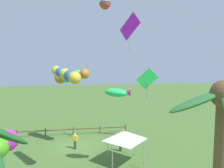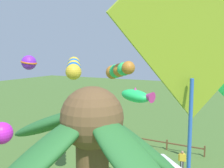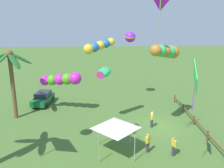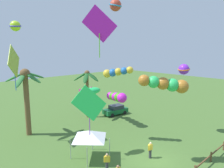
% 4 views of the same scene
% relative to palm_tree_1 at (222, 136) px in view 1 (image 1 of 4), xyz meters
% --- Properties ---
extents(ground_plane, '(120.00, 120.00, 0.00)m').
position_rel_palm_tree_1_xyz_m(ground_plane, '(6.14, -13.96, -5.74)').
color(ground_plane, '#476B2D').
extents(palm_tree_1, '(4.40, 4.15, 8.02)m').
position_rel_palm_tree_1_xyz_m(palm_tree_1, '(0.00, 0.00, 0.00)').
color(palm_tree_1, brown).
rests_on(palm_tree_1, ground).
extents(rail_fence, '(12.97, 0.12, 0.95)m').
position_rel_palm_tree_1_xyz_m(rail_fence, '(6.47, -17.63, -5.14)').
color(rail_fence, brown).
rests_on(rail_fence, ground).
extents(spectator_0, '(0.54, 0.31, 1.59)m').
position_rel_palm_tree_1_xyz_m(spectator_0, '(6.16, -13.38, -4.92)').
color(spectator_0, '#38383D').
rests_on(spectator_0, ground).
extents(spectator_1, '(0.54, 0.31, 1.59)m').
position_rel_palm_tree_1_xyz_m(spectator_1, '(1.16, -14.03, -4.92)').
color(spectator_1, '#38383D').
rests_on(spectator_1, ground).
extents(spectator_2, '(0.45, 0.42, 1.59)m').
position_rel_palm_tree_1_xyz_m(spectator_2, '(1.75, -12.14, -4.92)').
color(spectator_2, '#38383D').
rests_on(spectator_2, ground).
extents(festival_tent, '(2.86, 2.86, 2.85)m').
position_rel_palm_tree_1_xyz_m(festival_tent, '(1.87, -9.64, -3.27)').
color(festival_tent, '#9E9EA3').
rests_on(festival_tent, ground).
extents(kite_diamond_0, '(2.27, 0.71, 3.27)m').
position_rel_palm_tree_1_xyz_m(kite_diamond_0, '(-1.50, -14.13, 1.16)').
color(kite_diamond_0, '#2EF060').
extents(kite_fish_1, '(2.23, 1.42, 0.90)m').
position_rel_palm_tree_1_xyz_m(kite_fish_1, '(2.65, -8.78, 0.59)').
color(kite_fish_1, '#24D05E').
extents(kite_ball_6, '(1.08, 1.07, 0.96)m').
position_rel_palm_tree_1_xyz_m(kite_ball_6, '(3.32, -11.51, 8.04)').
color(kite_ball_6, '#C3402C').
extents(kite_diamond_7, '(1.48, 2.31, 3.74)m').
position_rel_palm_tree_1_xyz_m(kite_diamond_7, '(0.86, -12.36, 6.26)').
color(kite_diamond_7, '#C11BC3').
extents(kite_tube_8, '(3.58, 3.32, 1.66)m').
position_rel_palm_tree_1_xyz_m(kite_tube_8, '(6.54, -14.46, 1.53)').
color(kite_tube_8, '#BA7325').
extents(kite_tube_9, '(2.26, 2.83, 1.26)m').
position_rel_palm_tree_1_xyz_m(kite_tube_9, '(6.58, -8.41, 2.06)').
color(kite_tube_9, gold).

